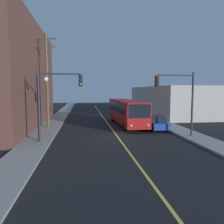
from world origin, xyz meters
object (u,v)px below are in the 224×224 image
object	(u,v)px
traffic_signal_left_corner	(57,92)
street_lamp_left	(41,99)
utility_pole_near	(47,76)
fire_hydrant	(160,119)
parked_car_blue	(156,123)
traffic_signal_right_corner	(177,92)
city_bus	(126,111)

from	to	relation	value
traffic_signal_left_corner	street_lamp_left	size ratio (longest dim) A/B	1.09
utility_pole_near	fire_hydrant	distance (m)	15.36
street_lamp_left	traffic_signal_left_corner	bearing A→B (deg)	-9.63
parked_car_blue	utility_pole_near	xyz separation A→B (m)	(-12.24, 2.78, 5.25)
traffic_signal_right_corner	parked_car_blue	bearing A→B (deg)	97.57
city_bus	utility_pole_near	size ratio (longest dim) A/B	1.13
traffic_signal_left_corner	fire_hydrant	size ratio (longest dim) A/B	7.14
utility_pole_near	parked_car_blue	bearing A→B (deg)	-12.80
street_lamp_left	parked_car_blue	bearing A→B (deg)	21.15
utility_pole_near	street_lamp_left	distance (m)	7.69
traffic_signal_left_corner	street_lamp_left	distance (m)	1.54
utility_pole_near	traffic_signal_left_corner	size ratio (longest dim) A/B	1.81
traffic_signal_right_corner	city_bus	bearing A→B (deg)	111.70
utility_pole_near	traffic_signal_left_corner	distance (m)	8.00
parked_car_blue	traffic_signal_right_corner	size ratio (longest dim) A/B	0.73
city_bus	traffic_signal_right_corner	world-z (taller)	traffic_signal_right_corner
parked_car_blue	traffic_signal_right_corner	distance (m)	5.53
city_bus	fire_hydrant	bearing A→B (deg)	6.94
city_bus	traffic_signal_right_corner	xyz separation A→B (m)	(3.21, -8.07, 2.49)
parked_car_blue	utility_pole_near	size ratio (longest dim) A/B	0.41
traffic_signal_left_corner	traffic_signal_right_corner	size ratio (longest dim) A/B	1.00
fire_hydrant	city_bus	bearing A→B (deg)	-173.06
traffic_signal_right_corner	fire_hydrant	distance (m)	9.51
traffic_signal_right_corner	traffic_signal_left_corner	bearing A→B (deg)	-177.48
traffic_signal_left_corner	traffic_signal_right_corner	world-z (taller)	same
parked_car_blue	street_lamp_left	distance (m)	12.84
street_lamp_left	utility_pole_near	bearing A→B (deg)	94.48
city_bus	parked_car_blue	distance (m)	4.72
traffic_signal_right_corner	fire_hydrant	xyz separation A→B (m)	(1.44, 8.63, -3.72)
utility_pole_near	fire_hydrant	size ratio (longest dim) A/B	12.93
parked_car_blue	fire_hydrant	size ratio (longest dim) A/B	5.24
traffic_signal_right_corner	fire_hydrant	size ratio (longest dim) A/B	7.14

